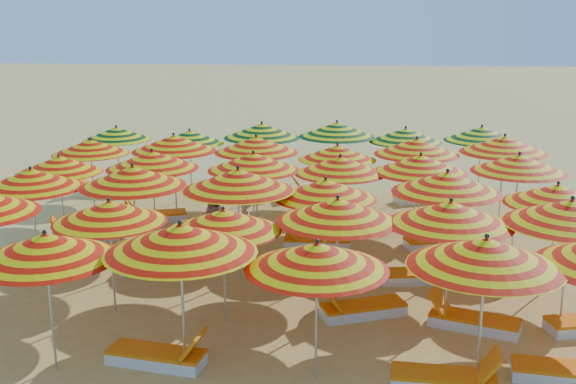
{
  "coord_description": "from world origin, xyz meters",
  "views": [
    {
      "loc": [
        1.28,
        -16.66,
        6.05
      ],
      "look_at": [
        0.0,
        0.5,
        1.6
      ],
      "focal_mm": 45.0,
      "sensor_mm": 36.0,
      "label": 1
    }
  ],
  "objects_px": {
    "umbrella_29": "(504,145)",
    "umbrella_33": "(337,130)",
    "umbrella_18": "(59,164)",
    "lounger_0": "(159,356)",
    "umbrella_10": "(450,213)",
    "lounger_8": "(519,277)",
    "lounger_3": "(361,309)",
    "umbrella_34": "(406,135)",
    "lounger_2": "(568,372)",
    "umbrella_32": "(262,131)",
    "lounger_15": "(317,192)",
    "umbrella_28": "(417,147)",
    "umbrella_16": "(447,182)",
    "umbrella_25": "(174,143)",
    "umbrella_30": "(117,133)",
    "umbrella_8": "(223,221)",
    "umbrella_12": "(31,179)",
    "lounger_10": "(316,241)",
    "lounger_12": "(155,216)",
    "lounger_11": "(440,242)",
    "umbrella_24": "(90,147)",
    "umbrella_27": "(337,153)",
    "lounger_14": "(248,194)",
    "umbrella_20": "(253,162)",
    "umbrella_9": "(338,210)",
    "lounger_6": "(161,268)",
    "umbrella_14": "(238,180)",
    "umbrella_13": "(133,177)",
    "umbrella_31": "(190,137)",
    "umbrella_11": "(571,212)",
    "umbrella_35": "(482,134)",
    "lounger_7": "(420,275)",
    "umbrella_15": "(326,189)",
    "lounger_9": "(84,235)",
    "umbrella_22": "(421,164)",
    "lounger_1": "(446,379)",
    "umbrella_23": "(519,163)",
    "umbrella_3": "(317,256)",
    "beachgoer_a": "(246,225)",
    "lounger_13": "(101,191)",
    "umbrella_4": "(486,253)",
    "umbrella_2": "(180,239)",
    "umbrella_26": "(256,145)"
  },
  "relations": [
    {
      "from": "umbrella_29",
      "to": "umbrella_33",
      "type": "xyz_separation_m",
      "value": [
        -4.66,
        2.48,
        -0.05
      ]
    },
    {
      "from": "umbrella_18",
      "to": "lounger_0",
      "type": "height_order",
      "value": "umbrella_18"
    },
    {
      "from": "umbrella_10",
      "to": "lounger_8",
      "type": "relative_size",
      "value": 1.4
    },
    {
      "from": "lounger_0",
      "to": "lounger_3",
      "type": "relative_size",
      "value": 0.99
    },
    {
      "from": "umbrella_34",
      "to": "lounger_2",
      "type": "relative_size",
      "value": 1.56
    },
    {
      "from": "umbrella_32",
      "to": "lounger_15",
      "type": "bearing_deg",
      "value": 16.37
    },
    {
      "from": "umbrella_28",
      "to": "umbrella_16",
      "type": "bearing_deg",
      "value": -86.98
    },
    {
      "from": "umbrella_25",
      "to": "umbrella_30",
      "type": "xyz_separation_m",
      "value": [
        -2.5,
        2.63,
        -0.21
      ]
    },
    {
      "from": "umbrella_8",
      "to": "umbrella_12",
      "type": "height_order",
      "value": "umbrella_12"
    },
    {
      "from": "lounger_10",
      "to": "lounger_15",
      "type": "bearing_deg",
      "value": -88.38
    },
    {
      "from": "lounger_12",
      "to": "umbrella_18",
      "type": "bearing_deg",
      "value": 29.13
    },
    {
      "from": "lounger_11",
      "to": "umbrella_24",
      "type": "bearing_deg",
      "value": 151.15
    },
    {
      "from": "umbrella_27",
      "to": "lounger_14",
      "type": "bearing_deg",
      "value": 139.34
    },
    {
      "from": "umbrella_20",
      "to": "umbrella_34",
      "type": "relative_size",
      "value": 1.01
    },
    {
      "from": "umbrella_9",
      "to": "umbrella_29",
      "type": "distance_m",
      "value": 8.09
    },
    {
      "from": "lounger_6",
      "to": "umbrella_34",
      "type": "bearing_deg",
      "value": 51.68
    },
    {
      "from": "umbrella_12",
      "to": "umbrella_14",
      "type": "height_order",
      "value": "umbrella_14"
    },
    {
      "from": "umbrella_13",
      "to": "umbrella_31",
      "type": "relative_size",
      "value": 1.14
    },
    {
      "from": "umbrella_10",
      "to": "lounger_14",
      "type": "relative_size",
      "value": 1.4
    },
    {
      "from": "umbrella_8",
      "to": "umbrella_11",
      "type": "distance_m",
      "value": 6.51
    },
    {
      "from": "umbrella_35",
      "to": "lounger_7",
      "type": "xyz_separation_m",
      "value": [
        -2.52,
        -7.13,
        -2.03
      ]
    },
    {
      "from": "lounger_2",
      "to": "lounger_14",
      "type": "relative_size",
      "value": 0.98
    },
    {
      "from": "umbrella_11",
      "to": "umbrella_15",
      "type": "bearing_deg",
      "value": 154.5
    },
    {
      "from": "umbrella_10",
      "to": "lounger_9",
      "type": "distance_m",
      "value": 10.15
    },
    {
      "from": "umbrella_22",
      "to": "umbrella_30",
      "type": "height_order",
      "value": "umbrella_22"
    },
    {
      "from": "umbrella_10",
      "to": "umbrella_11",
      "type": "bearing_deg",
      "value": -1.49
    },
    {
      "from": "umbrella_25",
      "to": "lounger_1",
      "type": "relative_size",
      "value": 1.44
    },
    {
      "from": "umbrella_23",
      "to": "lounger_10",
      "type": "bearing_deg",
      "value": -176.49
    },
    {
      "from": "umbrella_11",
      "to": "lounger_3",
      "type": "distance_m",
      "value": 4.42
    },
    {
      "from": "umbrella_3",
      "to": "beachgoer_a",
      "type": "bearing_deg",
      "value": 107.09
    },
    {
      "from": "lounger_3",
      "to": "lounger_1",
      "type": "bearing_deg",
      "value": 94.87
    },
    {
      "from": "umbrella_14",
      "to": "lounger_7",
      "type": "distance_m",
      "value": 4.64
    },
    {
      "from": "lounger_9",
      "to": "lounger_13",
      "type": "relative_size",
      "value": 1.03
    },
    {
      "from": "lounger_3",
      "to": "umbrella_30",
      "type": "bearing_deg",
      "value": -70.58
    },
    {
      "from": "umbrella_4",
      "to": "umbrella_22",
      "type": "height_order",
      "value": "umbrella_4"
    },
    {
      "from": "umbrella_12",
      "to": "umbrella_35",
      "type": "bearing_deg",
      "value": 31.59
    },
    {
      "from": "umbrella_2",
      "to": "umbrella_20",
      "type": "distance_m",
      "value": 6.82
    },
    {
      "from": "umbrella_26",
      "to": "umbrella_32",
      "type": "height_order",
      "value": "umbrella_32"
    },
    {
      "from": "umbrella_15",
      "to": "umbrella_31",
      "type": "relative_size",
      "value": 0.96
    },
    {
      "from": "umbrella_2",
      "to": "umbrella_25",
      "type": "height_order",
      "value": "umbrella_2"
    },
    {
      "from": "umbrella_34",
      "to": "lounger_1",
      "type": "xyz_separation_m",
      "value": [
        -0.22,
        -11.68,
        -1.98
      ]
    },
    {
      "from": "umbrella_16",
      "to": "lounger_10",
      "type": "relative_size",
      "value": 1.66
    },
    {
      "from": "lounger_6",
      "to": "beachgoer_a",
      "type": "height_order",
      "value": "beachgoer_a"
    },
    {
      "from": "lounger_1",
      "to": "umbrella_9",
      "type": "bearing_deg",
      "value": 129.87
    },
    {
      "from": "umbrella_9",
      "to": "umbrella_33",
      "type": "xyz_separation_m",
      "value": [
        -0.1,
        9.16,
        0.03
      ]
    },
    {
      "from": "umbrella_15",
      "to": "umbrella_16",
      "type": "xyz_separation_m",
      "value": [
        2.67,
        0.2,
        0.15
      ]
    },
    {
      "from": "umbrella_22",
      "to": "umbrella_27",
      "type": "distance_m",
      "value": 3.0
    },
    {
      "from": "umbrella_25",
      "to": "umbrella_35",
      "type": "relative_size",
      "value": 0.95
    },
    {
      "from": "umbrella_23",
      "to": "umbrella_2",
      "type": "bearing_deg",
      "value": -135.16
    },
    {
      "from": "umbrella_32",
      "to": "lounger_0",
      "type": "distance_m",
      "value": 11.26
    }
  ]
}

